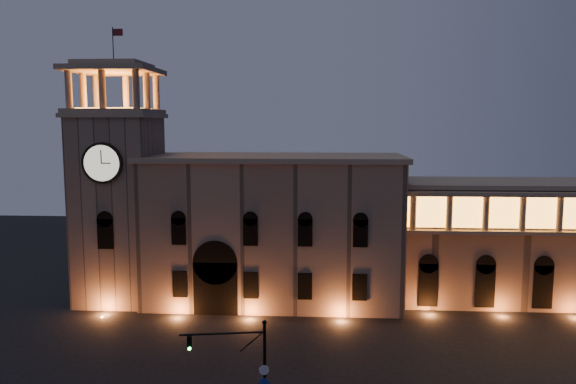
{
  "coord_description": "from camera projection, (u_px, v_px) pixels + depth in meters",
  "views": [
    {
      "loc": [
        3.79,
        -44.18,
        21.49
      ],
      "look_at": [
        0.12,
        16.0,
        13.97
      ],
      "focal_mm": 35.0,
      "sensor_mm": 36.0,
      "label": 1
    }
  ],
  "objects": [
    {
      "name": "ground",
      "position": [
        275.0,
        382.0,
        46.64
      ],
      "size": [
        160.0,
        160.0,
        0.0
      ],
      "primitive_type": "plane",
      "color": "black",
      "rests_on": "ground"
    },
    {
      "name": "government_building",
      "position": [
        273.0,
        229.0,
        67.4
      ],
      "size": [
        30.8,
        12.8,
        17.6
      ],
      "color": "#896E5A",
      "rests_on": "ground"
    },
    {
      "name": "clock_tower",
      "position": [
        119.0,
        198.0,
        67.11
      ],
      "size": [
        9.8,
        9.8,
        32.4
      ],
      "color": "#896E5A",
      "rests_on": "ground"
    },
    {
      "name": "colonnade_wing",
      "position": [
        556.0,
        241.0,
        67.5
      ],
      "size": [
        40.6,
        11.5,
        14.5
      ],
      "color": "#846854",
      "rests_on": "ground"
    },
    {
      "name": "traffic_light",
      "position": [
        250.0,
        376.0,
        38.13
      ],
      "size": [
        5.96,
        1.35,
        8.25
      ],
      "rotation": [
        0.0,
        0.0,
        0.16
      ],
      "color": "black",
      "rests_on": "ground"
    }
  ]
}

